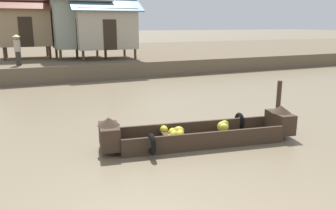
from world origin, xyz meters
TOP-DOWN VIEW (x-y plane):
  - ground_plane at (0.00, 10.00)m, footprint 300.00×300.00m
  - riverbank_strip at (0.00, 26.99)m, footprint 160.00×20.00m
  - banana_boat at (1.11, 5.92)m, footprint 5.41×1.70m
  - stilt_house_left at (-2.73, 22.29)m, footprint 3.72×3.21m
  - stilt_house_mid_left at (0.44, 20.94)m, footprint 3.85×3.46m
  - stilt_house_mid_right at (1.90, 20.06)m, footprint 4.35×3.31m
  - vendor_person at (-3.27, 18.39)m, footprint 0.44×0.44m
  - mooring_post at (4.06, 6.28)m, footprint 0.14×0.14m

SIDE VIEW (x-z plane):
  - ground_plane at x=0.00m, z-range 0.00..0.00m
  - banana_boat at x=1.11m, z-range -0.15..0.73m
  - riverbank_strip at x=0.00m, z-range 0.00..0.93m
  - mooring_post at x=4.06m, z-range 0.00..1.45m
  - vendor_person at x=-3.27m, z-range 1.03..2.69m
  - stilt_house_mid_right at x=1.90m, z-range 0.94..4.85m
  - stilt_house_left at x=-2.73m, z-range 1.14..4.82m
  - stilt_house_mid_left at x=0.44m, z-range 1.05..5.30m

